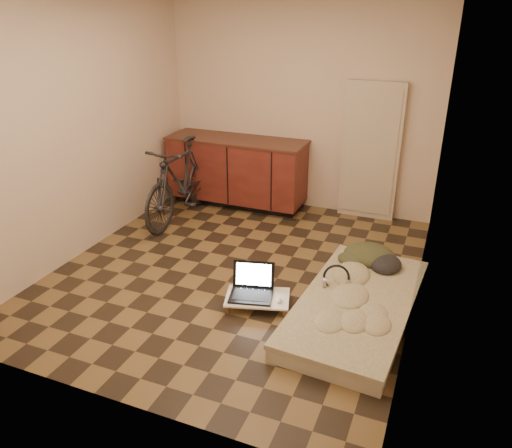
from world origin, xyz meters
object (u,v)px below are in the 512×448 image
at_px(lap_desk, 257,298).
at_px(laptop, 252,289).
at_px(futon, 357,306).
at_px(bicycle, 180,177).

distance_m(lap_desk, laptop, 0.09).
bearing_deg(futon, bicycle, 156.63).
xyz_separation_m(bicycle, futon, (2.50, -1.31, -0.47)).
bearing_deg(lap_desk, laptop, 143.01).
distance_m(bicycle, futon, 2.86).
bearing_deg(laptop, lap_desk, -34.82).
bearing_deg(bicycle, laptop, -44.05).
relative_size(futon, lap_desk, 3.01).
bearing_deg(lap_desk, futon, -2.80).
relative_size(bicycle, lap_desk, 2.62).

